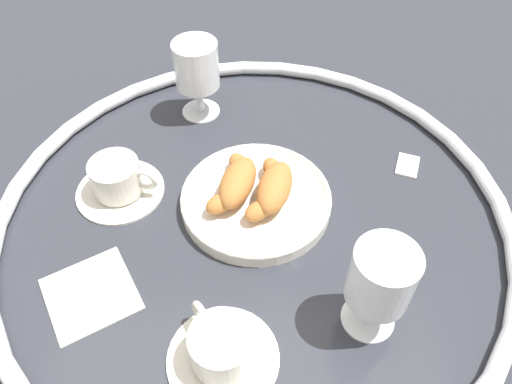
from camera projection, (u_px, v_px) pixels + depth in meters
ground_plane at (253, 218)px, 0.74m from camera, size 2.20×2.20×0.00m
table_chrome_rim at (253, 213)px, 0.73m from camera, size 0.76×0.76×0.02m
pastry_plate at (256, 199)px, 0.75m from camera, size 0.23×0.23×0.02m
croissant_large at (272, 188)px, 0.72m from camera, size 0.13×0.09×0.04m
croissant_small at (236, 183)px, 0.73m from camera, size 0.13×0.09×0.04m
coffee_cup_near at (222, 349)px, 0.58m from camera, size 0.14×0.14×0.06m
coffee_cup_far at (118, 181)px, 0.76m from camera, size 0.14×0.14×0.06m
juice_glass_left at (381, 279)px, 0.56m from camera, size 0.08×0.08×0.14m
juice_glass_right at (196, 68)px, 0.83m from camera, size 0.08×0.08×0.14m
sugar_packet at (408, 165)px, 0.81m from camera, size 0.06×0.05×0.01m
folded_napkin at (91, 293)px, 0.65m from camera, size 0.15×0.15×0.01m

